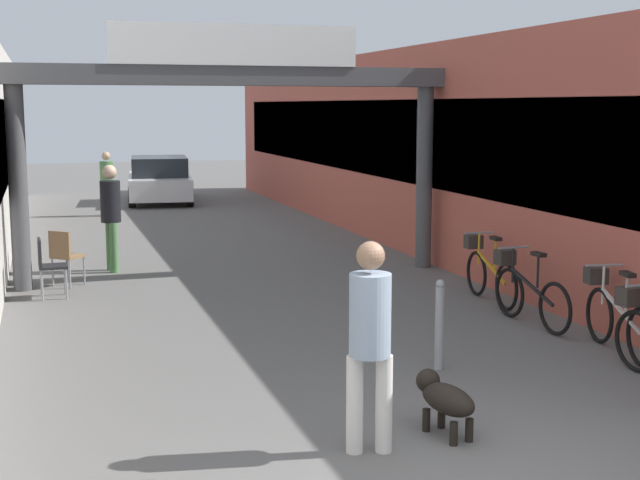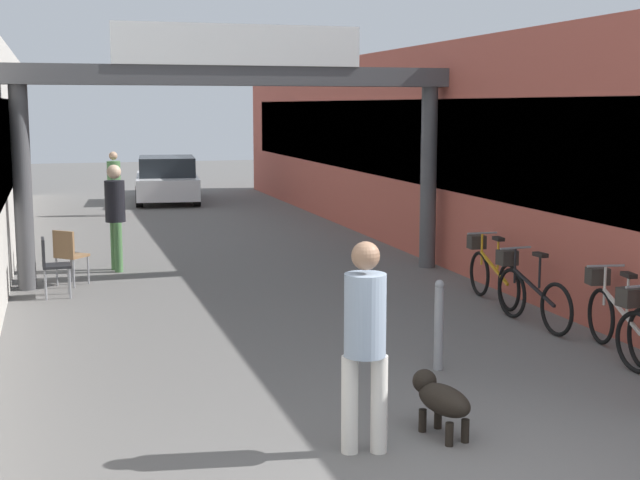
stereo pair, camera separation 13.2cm
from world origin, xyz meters
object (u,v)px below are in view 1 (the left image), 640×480
pedestrian_elderly_walking (107,179)px  parked_car_white (160,180)px  pedestrian_with_dog (370,333)px  dog_on_leash (444,398)px  bollard_post_metal (440,324)px  cafe_chair_wood_farther (64,253)px  bicycle_silver_second (616,315)px  bicycle_black_third (527,291)px  pedestrian_carrying_crate (111,210)px  cafe_chair_black_nearer (47,262)px  bicycle_orange_farthest (488,271)px

pedestrian_elderly_walking → parked_car_white: bearing=60.4°
pedestrian_with_dog → dog_on_leash: size_ratio=2.35×
bollard_post_metal → cafe_chair_wood_farther: bollard_post_metal is taller
pedestrian_elderly_walking → dog_on_leash: pedestrian_elderly_walking is taller
bicycle_silver_second → bicycle_black_third: (-0.29, 1.49, 0.00)m
pedestrian_carrying_crate → dog_on_leash: (2.13, -8.69, -0.73)m
bollard_post_metal → cafe_chair_black_nearer: bearing=128.6°
bicycle_black_third → bicycle_silver_second: bearing=-79.1°
dog_on_leash → bicycle_black_third: bicycle_black_third is taller
bicycle_black_third → cafe_chair_black_nearer: size_ratio=1.90×
dog_on_leash → cafe_chair_black_nearer: cafe_chair_black_nearer is taller
pedestrian_elderly_walking → cafe_chair_black_nearer: pedestrian_elderly_walking is taller
bollard_post_metal → cafe_chair_wood_farther: size_ratio=1.11×
pedestrian_with_dog → parked_car_white: bearing=87.6°
pedestrian_with_dog → pedestrian_elderly_walking: bearing=93.0°
pedestrian_carrying_crate → dog_on_leash: bearing=-76.2°
bicycle_silver_second → pedestrian_elderly_walking: bearing=107.4°
cafe_chair_black_nearer → bicycle_black_third: bearing=-30.5°
bollard_post_metal → parked_car_white: 17.90m
pedestrian_carrying_crate → parked_car_white: size_ratio=0.44×
pedestrian_carrying_crate → bicycle_black_third: bearing=-48.1°
dog_on_leash → bicycle_orange_farthest: size_ratio=0.44×
cafe_chair_wood_farther → pedestrian_carrying_crate: bearing=53.9°
dog_on_leash → cafe_chair_black_nearer: size_ratio=0.84×
bicycle_orange_farthest → parked_car_white: parked_car_white is taller
pedestrian_elderly_walking → cafe_chair_black_nearer: 10.01m
pedestrian_carrying_crate → cafe_chair_black_nearer: (-1.07, -1.92, -0.52)m
pedestrian_carrying_crate → dog_on_leash: size_ratio=2.45×
pedestrian_elderly_walking → bicycle_orange_farthest: size_ratio=0.98×
pedestrian_elderly_walking → bollard_post_metal: 15.08m
dog_on_leash → pedestrian_carrying_crate: bearing=103.8°
bicycle_orange_farthest → cafe_chair_wood_farther: bearing=153.4°
bicycle_silver_second → parked_car_white: parked_car_white is taller
bicycle_silver_second → cafe_chair_wood_farther: (-5.95, 5.78, 0.10)m
bicycle_black_third → cafe_chair_black_nearer: 6.88m
pedestrian_carrying_crate → dog_on_leash: 8.97m
pedestrian_elderly_walking → bicycle_orange_farthest: pedestrian_elderly_walking is taller
pedestrian_with_dog → bicycle_silver_second: size_ratio=1.04×
bicycle_black_third → pedestrian_elderly_walking: bearing=108.1°
cafe_chair_black_nearer → parked_car_white: (3.28, 12.90, 0.10)m
pedestrian_carrying_crate → bicycle_black_third: 7.29m
pedestrian_carrying_crate → pedestrian_elderly_walking: 7.98m
pedestrian_elderly_walking → bicycle_silver_second: 15.57m
bollard_post_metal → cafe_chair_black_nearer: bollard_post_metal is taller
bicycle_silver_second → bollard_post_metal: (-2.23, -0.02, 0.06)m
bollard_post_metal → pedestrian_carrying_crate: bearing=112.9°
pedestrian_elderly_walking → parked_car_white: size_ratio=0.40×
pedestrian_with_dog → bicycle_orange_farthest: 6.08m
pedestrian_carrying_crate → parked_car_white: 11.20m
bicycle_black_third → bollard_post_metal: bearing=-142.1°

